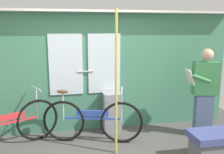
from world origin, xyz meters
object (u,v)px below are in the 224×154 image
at_px(bicycle_leaning_behind, 8,125).
at_px(passenger_reading_newspaper, 204,91).
at_px(handrail_pole, 116,85).
at_px(bench_seat_corner, 213,146).
at_px(bicycle_near_door, 92,120).
at_px(trash_bin_by_wall, 112,112).

distance_m(bicycle_leaning_behind, passenger_reading_newspaper, 3.36).
height_order(handrail_pole, bench_seat_corner, handrail_pole).
distance_m(bicycle_near_door, trash_bin_by_wall, 0.56).
xyz_separation_m(bicycle_near_door, passenger_reading_newspaper, (1.98, -0.12, 0.44)).
height_order(passenger_reading_newspaper, trash_bin_by_wall, passenger_reading_newspaper).
bearing_deg(bicycle_leaning_behind, bicycle_near_door, -27.12).
relative_size(bicycle_near_door, passenger_reading_newspaper, 1.05).
xyz_separation_m(bicycle_leaning_behind, bench_seat_corner, (3.00, -1.04, -0.15)).
bearing_deg(bicycle_near_door, trash_bin_by_wall, 56.61).
distance_m(bicycle_leaning_behind, bench_seat_corner, 3.18).
bearing_deg(bicycle_near_door, bench_seat_corner, -15.43).
height_order(trash_bin_by_wall, bench_seat_corner, trash_bin_by_wall).
height_order(trash_bin_by_wall, handrail_pole, handrail_pole).
relative_size(bicycle_near_door, handrail_pole, 0.76).
height_order(bicycle_near_door, bench_seat_corner, bicycle_near_door).
xyz_separation_m(bicycle_near_door, handrail_pole, (0.32, -0.46, 0.71)).
relative_size(passenger_reading_newspaper, handrail_pole, 0.72).
bearing_deg(handrail_pole, bench_seat_corner, -21.30).
distance_m(passenger_reading_newspaper, trash_bin_by_wall, 1.70).
xyz_separation_m(bicycle_leaning_behind, handrail_pole, (1.67, -0.52, 0.71)).
distance_m(trash_bin_by_wall, handrail_pole, 1.10).
xyz_separation_m(handrail_pole, bench_seat_corner, (1.33, -0.52, -0.85)).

